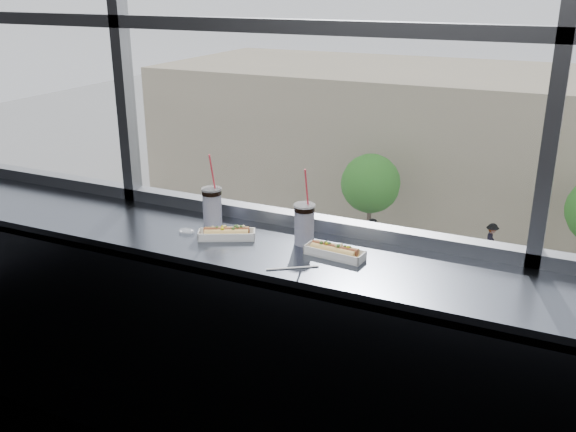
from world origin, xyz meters
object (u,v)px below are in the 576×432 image
at_px(car_near_a, 115,292).
at_px(pedestrian_b, 492,236).
at_px(soda_cup_left, 212,205).
at_px(loose_straw, 293,268).
at_px(car_far_a, 330,247).
at_px(car_near_c, 482,377).
at_px(hotdog_tray_left, 227,233).
at_px(pedestrian_a, 372,232).
at_px(wrapper, 187,231).
at_px(hotdog_tray_right, 335,251).
at_px(soda_cup_right, 304,222).
at_px(tree_left, 371,184).

bearing_deg(car_near_a, pedestrian_b, -49.38).
bearing_deg(soda_cup_left, loose_straw, -27.08).
distance_m(car_far_a, car_near_c, 11.61).
height_order(hotdog_tray_left, pedestrian_a, hotdog_tray_left).
height_order(car_near_c, car_near_a, car_near_c).
bearing_deg(wrapper, hotdog_tray_right, 3.01).
relative_size(hotdog_tray_right, loose_straw, 1.24).
distance_m(wrapper, pedestrian_b, 31.28).
relative_size(soda_cup_left, wrapper, 3.92).
bearing_deg(hotdog_tray_left, pedestrian_a, 79.77).
bearing_deg(soda_cup_right, hotdog_tray_right, -23.80).
bearing_deg(car_far_a, car_near_a, 138.77).
xyz_separation_m(hotdog_tray_right, car_far_a, (-9.36, 24.27, -10.98)).
bearing_deg(car_far_a, soda_cup_right, -161.69).
height_order(hotdog_tray_left, pedestrian_b, hotdog_tray_left).
bearing_deg(soda_cup_right, soda_cup_left, 178.00).
bearing_deg(wrapper, tree_left, 105.86).
xyz_separation_m(hotdog_tray_right, pedestrian_a, (-8.20, 27.19, -11.04)).
height_order(soda_cup_right, car_near_a, soda_cup_right).
xyz_separation_m(loose_straw, pedestrian_a, (-8.09, 27.37, -11.02)).
bearing_deg(car_near_a, hotdog_tray_right, -139.55).
bearing_deg(loose_straw, wrapper, 132.50).
bearing_deg(soda_cup_right, hotdog_tray_left, -164.57).
bearing_deg(car_near_c, loose_straw, -176.71).
xyz_separation_m(car_near_c, tree_left, (-7.81, 12.00, 2.09)).
height_order(hotdog_tray_left, car_near_c, hotdog_tray_left).
relative_size(soda_cup_right, loose_straw, 1.63).
bearing_deg(pedestrian_a, tree_left, 26.81).
height_order(soda_cup_left, car_far_a, soda_cup_left).
relative_size(car_near_a, tree_left, 1.21).
bearing_deg(hotdog_tray_right, loose_straw, -115.14).
bearing_deg(pedestrian_b, car_near_a, 134.30).
xyz_separation_m(car_far_a, car_near_a, (-6.42, -8.00, -0.11)).
xyz_separation_m(hotdog_tray_right, soda_cup_right, (-0.17, 0.08, 0.08)).
distance_m(hotdog_tray_right, pedestrian_b, 31.30).
height_order(wrapper, pedestrian_a, wrapper).
bearing_deg(hotdog_tray_right, soda_cup_right, 161.75).
height_order(car_far_a, car_near_a, car_far_a).
bearing_deg(tree_left, hotdog_tray_right, -72.80).
distance_m(pedestrian_b, pedestrian_a, 5.99).
xyz_separation_m(soda_cup_right, pedestrian_a, (-8.03, 27.11, -11.12)).
relative_size(car_far_a, tree_left, 1.35).
height_order(pedestrian_b, pedestrian_a, pedestrian_a).
bearing_deg(hotdog_tray_right, hotdog_tray_left, -172.54).
bearing_deg(car_near_c, wrapper, -178.79).
bearing_deg(soda_cup_left, tree_left, 106.04).
xyz_separation_m(hotdog_tray_left, loose_straw, (0.40, -0.17, -0.02)).
distance_m(soda_cup_left, pedestrian_a, 30.25).
distance_m(soda_cup_right, loose_straw, 0.28).
bearing_deg(car_near_a, soda_cup_right, -139.73).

